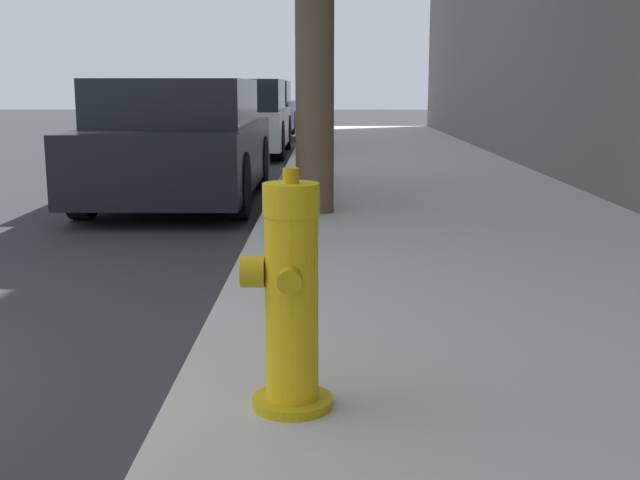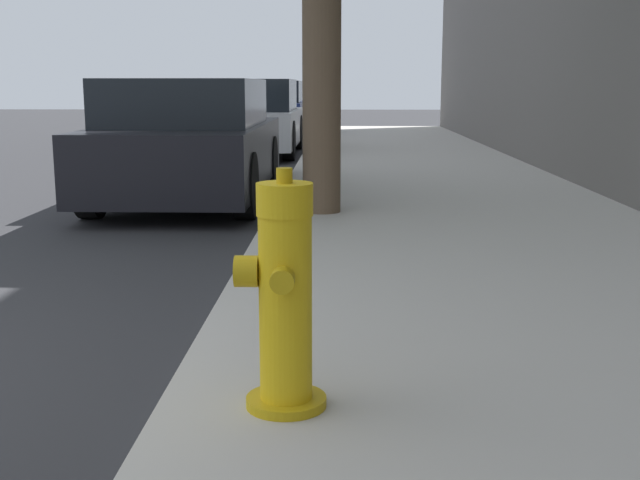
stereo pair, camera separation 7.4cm
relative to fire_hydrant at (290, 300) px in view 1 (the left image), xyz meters
name	(u,v)px [view 1 (the left image)]	position (x,y,z in m)	size (l,w,h in m)	color
sidewalk_slab	(618,411)	(1.24, 0.14, -0.47)	(3.43, 40.00, 0.15)	#B7B2A8
fire_hydrant	(290,300)	(0.00, 0.00, 0.00)	(0.33, 0.33, 0.87)	#C39C11
parked_car_near	(180,143)	(-1.50, 6.16, 0.11)	(1.73, 3.91, 1.36)	black
parked_car_mid	(240,118)	(-1.50, 12.35, 0.13)	(1.77, 4.04, 1.39)	silver
parked_car_far	(255,110)	(-1.66, 17.42, 0.12)	(1.87, 4.02, 1.39)	navy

